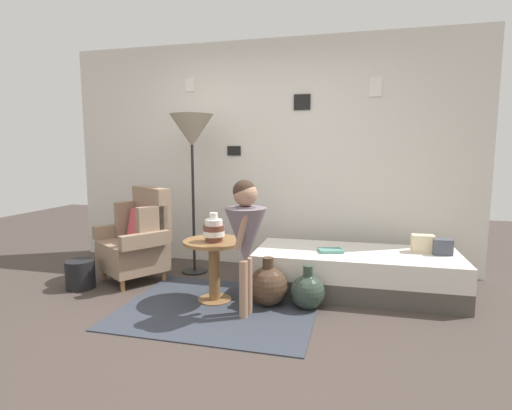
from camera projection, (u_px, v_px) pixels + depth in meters
ground_plane at (205, 333)px, 3.00m from camera, size 12.00×12.00×0.00m
gallery_wall at (265, 155)px, 4.70m from camera, size 4.80×0.12×2.60m
rug at (220, 307)px, 3.48m from camera, size 1.65×1.37×0.01m
armchair at (138, 239)px, 4.22m from camera, size 0.90×0.85×0.97m
daybed at (355, 272)px, 3.86m from camera, size 1.91×0.83×0.40m
pillow_head at (442, 247)px, 3.71m from camera, size 0.18×0.14×0.15m
pillow_mid at (423, 244)px, 3.80m from camera, size 0.21×0.13×0.17m
side_table at (214, 258)px, 3.60m from camera, size 0.55×0.55×0.56m
vase_striped at (214, 230)px, 3.52m from camera, size 0.19×0.19×0.26m
floor_lamp at (192, 135)px, 4.32m from camera, size 0.47×0.47×1.74m
person_child at (246, 230)px, 3.22m from camera, size 0.34×0.34×1.13m
book_on_daybed at (330, 250)px, 3.81m from camera, size 0.26×0.22×0.03m
demijohn_near at (268, 286)px, 3.52m from camera, size 0.35×0.35×0.43m
demijohn_far at (308, 292)px, 3.45m from camera, size 0.30×0.30×0.38m
magazine_basket at (80, 274)px, 3.98m from camera, size 0.28×0.28×0.28m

